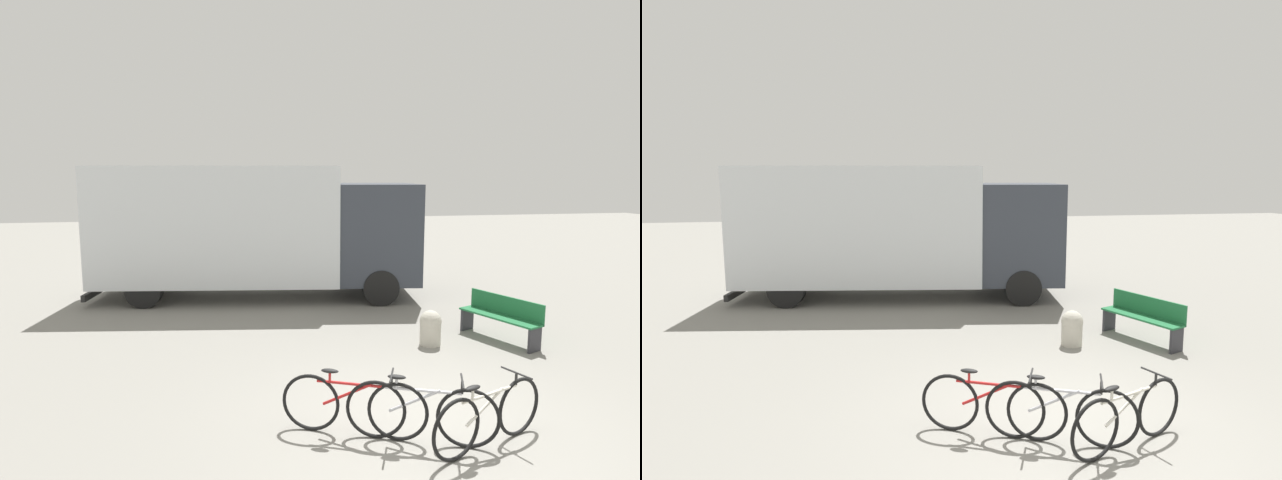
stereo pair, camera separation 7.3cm
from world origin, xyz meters
The scene contains 7 objects.
ground_plane centered at (0.00, 0.00, 0.00)m, with size 60.00×60.00×0.00m, color gray.
delivery_truck centered at (-1.78, 7.35, 1.85)m, with size 8.50×3.65×3.40m.
park_bench centered at (2.74, 2.89, 0.48)m, with size 0.99×1.69×0.85m.
bicycle_near centered at (-1.00, -0.06, 0.39)m, with size 1.68×0.78×0.83m.
bicycle_middle centered at (-0.24, -0.38, 0.39)m, with size 1.70×0.75×0.83m.
bicycle_far centered at (0.51, -0.62, 0.39)m, with size 1.72×0.72×0.83m.
bollard_near_bench centered at (1.27, 2.87, 0.34)m, with size 0.41×0.41×0.66m.
Camera 1 is at (-2.47, -5.68, 3.22)m, focal length 28.00 mm.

